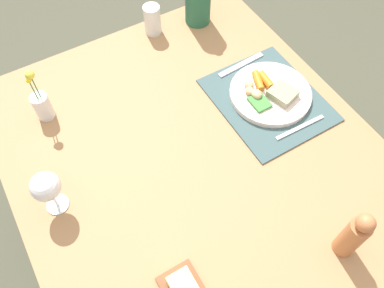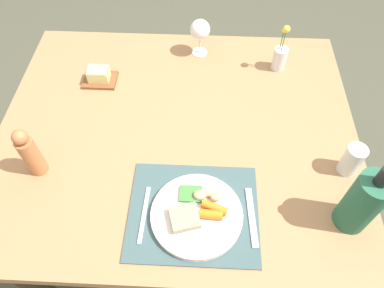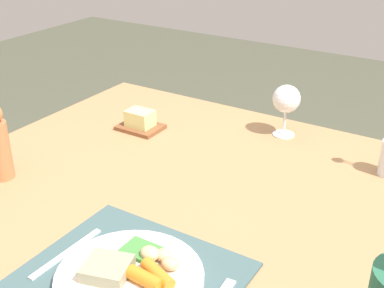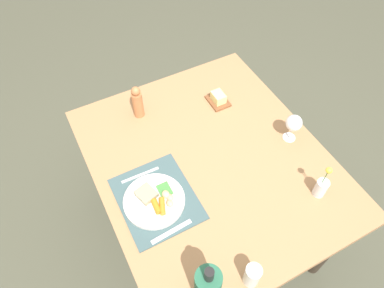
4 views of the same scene
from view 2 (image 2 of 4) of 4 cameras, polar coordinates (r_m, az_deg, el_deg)
ground_plane at (r=1.94m, az=-1.63°, el=-11.85°), size 8.00×8.00×0.00m
dining_table at (r=1.38m, az=-2.24°, el=-0.68°), size 1.29×1.09×0.76m
placemat at (r=1.10m, az=0.22°, el=-10.84°), size 0.39×0.33×0.01m
dinner_plate at (r=1.08m, az=0.79°, el=-11.12°), size 0.28×0.28×0.05m
fork at (r=1.10m, az=-7.69°, el=-11.12°), size 0.02×0.19×0.00m
knife at (r=1.11m, az=9.56°, el=-11.42°), size 0.03×0.19×0.00m
flower_vase at (r=1.51m, az=13.92°, el=13.48°), size 0.06×0.06×0.21m
cooler_bottle at (r=1.10m, az=25.74°, el=-8.40°), size 0.10×0.10×0.28m
water_tumbler at (r=1.25m, az=24.18°, el=-2.52°), size 0.06×0.06×0.12m
butter_dish at (r=1.48m, az=-14.66°, el=10.44°), size 0.13×0.10×0.06m
wine_glass at (r=1.51m, az=1.30°, el=17.78°), size 0.08×0.08×0.16m
pepper_mill at (r=1.21m, az=-24.58°, el=-1.33°), size 0.06×0.06×0.20m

